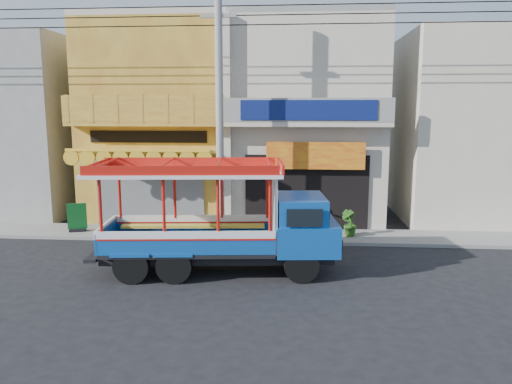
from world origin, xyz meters
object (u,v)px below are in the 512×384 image
Objects in this scene: green_sign at (77,220)px; songthaew_truck at (235,220)px; utility_pole at (224,96)px; potted_plant_a at (303,217)px; potted_plant_b at (349,223)px; potted_plant_c at (350,224)px.

songthaew_truck is at bearing -30.91° from green_sign.
utility_pole is at bearing 102.80° from songthaew_truck.
potted_plant_a is (1.99, 4.56, -0.88)m from songthaew_truck.
potted_plant_b is at bearing 0.48° from green_sign.
utility_pole is at bearing 46.79° from potted_plant_b.
potted_plant_a is 1.76m from potted_plant_c.
songthaew_truck is 7.43× the size of potted_plant_b.
potted_plant_b is at bearing -1.50° from potted_plant_c.
utility_pole is 4.88m from songthaew_truck.
utility_pole is 6.23m from potted_plant_b.
songthaew_truck is (0.75, -3.32, -3.50)m from utility_pole.
utility_pole is 26.45× the size of potted_plant_a.
potted_plant_a is at bearing -79.62° from potted_plant_c.
potted_plant_b is (4.33, 0.55, -4.44)m from utility_pole.
potted_plant_a is at bearing 15.95° from potted_plant_b.
songthaew_truck is 5.06m from potted_plant_a.
songthaew_truck is at bearing -13.08° from potted_plant_c.
potted_plant_b is 1.11× the size of potted_plant_c.
potted_plant_a is 1.13× the size of potted_plant_b.
potted_plant_b is at bearing 47.21° from songthaew_truck.
utility_pole is 6.33m from potted_plant_c.
green_sign is 0.99× the size of potted_plant_a.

